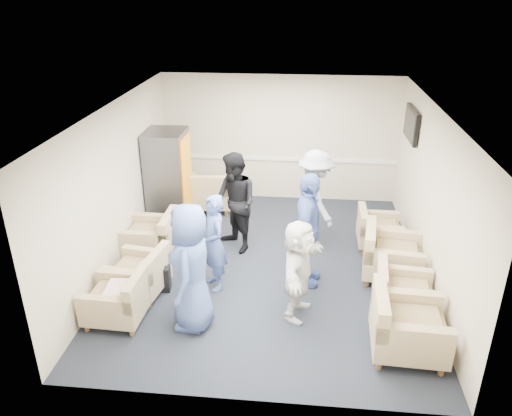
# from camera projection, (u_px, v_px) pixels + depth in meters

# --- Properties ---
(floor) EXTENTS (6.00, 6.00, 0.00)m
(floor) POSITION_uv_depth(u_px,v_px,m) (269.00, 266.00, 8.47)
(floor) COLOR black
(floor) RESTS_ON ground
(ceiling) EXTENTS (6.00, 6.00, 0.00)m
(ceiling) POSITION_uv_depth(u_px,v_px,m) (271.00, 108.00, 7.36)
(ceiling) COLOR white
(ceiling) RESTS_ON back_wall
(back_wall) EXTENTS (5.00, 0.02, 2.70)m
(back_wall) POSITION_uv_depth(u_px,v_px,m) (280.00, 139.00, 10.63)
(back_wall) COLOR beige
(back_wall) RESTS_ON floor
(front_wall) EXTENTS (5.00, 0.02, 2.70)m
(front_wall) POSITION_uv_depth(u_px,v_px,m) (248.00, 303.00, 5.20)
(front_wall) COLOR beige
(front_wall) RESTS_ON floor
(left_wall) EXTENTS (0.02, 6.00, 2.70)m
(left_wall) POSITION_uv_depth(u_px,v_px,m) (117.00, 187.00, 8.14)
(left_wall) COLOR beige
(left_wall) RESTS_ON floor
(right_wall) EXTENTS (0.02, 6.00, 2.70)m
(right_wall) POSITION_uv_depth(u_px,v_px,m) (431.00, 199.00, 7.69)
(right_wall) COLOR beige
(right_wall) RESTS_ON floor
(chair_rail) EXTENTS (4.98, 0.04, 0.06)m
(chair_rail) POSITION_uv_depth(u_px,v_px,m) (280.00, 159.00, 10.80)
(chair_rail) COLOR white
(chair_rail) RESTS_ON back_wall
(tv) EXTENTS (0.10, 1.00, 0.58)m
(tv) POSITION_uv_depth(u_px,v_px,m) (411.00, 124.00, 9.04)
(tv) COLOR black
(tv) RESTS_ON right_wall
(armchair_left_near) EXTENTS (0.83, 0.83, 0.64)m
(armchair_left_near) POSITION_uv_depth(u_px,v_px,m) (120.00, 300.00, 7.01)
(armchair_left_near) COLOR tan
(armchair_left_near) RESTS_ON floor
(armchair_left_mid) EXTENTS (0.91, 0.91, 0.64)m
(armchair_left_mid) POSITION_uv_depth(u_px,v_px,m) (141.00, 275.00, 7.63)
(armchair_left_mid) COLOR tan
(armchair_left_mid) RESTS_ON floor
(armchair_left_far) EXTENTS (0.85, 0.85, 0.68)m
(armchair_left_far) POSITION_uv_depth(u_px,v_px,m) (153.00, 238.00, 8.68)
(armchair_left_far) COLOR tan
(armchair_left_far) RESTS_ON floor
(armchair_right_near) EXTENTS (0.97, 0.97, 0.74)m
(armchair_right_near) POSITION_uv_depth(u_px,v_px,m) (404.00, 328.00, 6.38)
(armchair_right_near) COLOR tan
(armchair_right_near) RESTS_ON floor
(armchair_right_midnear) EXTENTS (0.88, 0.88, 0.64)m
(armchair_right_midnear) POSITION_uv_depth(u_px,v_px,m) (400.00, 295.00, 7.14)
(armchair_right_midnear) COLOR tan
(armchair_right_midnear) RESTS_ON floor
(armchair_right_midfar) EXTENTS (1.02, 1.02, 0.73)m
(armchair_right_midfar) POSITION_uv_depth(u_px,v_px,m) (388.00, 257.00, 8.04)
(armchair_right_midfar) COLOR tan
(armchair_right_midfar) RESTS_ON floor
(armchair_right_far) EXTENTS (0.76, 0.76, 0.61)m
(armchair_right_far) POSITION_uv_depth(u_px,v_px,m) (376.00, 231.00, 9.00)
(armchair_right_far) COLOR tan
(armchair_right_far) RESTS_ON floor
(armchair_corner) EXTENTS (0.97, 0.97, 0.72)m
(armchair_corner) POSITION_uv_depth(u_px,v_px,m) (210.00, 193.00, 10.46)
(armchair_corner) COLOR tan
(armchair_corner) RESTS_ON floor
(vending_machine) EXTENTS (0.75, 0.88, 1.85)m
(vending_machine) POSITION_uv_depth(u_px,v_px,m) (169.00, 177.00, 9.73)
(vending_machine) COLOR #53535B
(vending_machine) RESTS_ON floor
(backpack) EXTENTS (0.31, 0.23, 0.50)m
(backpack) POSITION_uv_depth(u_px,v_px,m) (161.00, 276.00, 7.72)
(backpack) COLOR black
(backpack) RESTS_ON floor
(pillow) EXTENTS (0.36, 0.46, 0.13)m
(pillow) POSITION_uv_depth(u_px,v_px,m) (118.00, 290.00, 6.95)
(pillow) COLOR beige
(pillow) RESTS_ON armchair_left_near
(person_front_left) EXTENTS (0.58, 0.90, 1.83)m
(person_front_left) POSITION_uv_depth(u_px,v_px,m) (191.00, 268.00, 6.67)
(person_front_left) COLOR #455EA7
(person_front_left) RESTS_ON floor
(person_mid_left) EXTENTS (0.60, 0.68, 1.55)m
(person_mid_left) POSITION_uv_depth(u_px,v_px,m) (214.00, 243.00, 7.60)
(person_mid_left) COLOR #455EA7
(person_mid_left) RESTS_ON floor
(person_back_left) EXTENTS (1.08, 1.10, 1.79)m
(person_back_left) POSITION_uv_depth(u_px,v_px,m) (235.00, 203.00, 8.66)
(person_back_left) COLOR black
(person_back_left) RESTS_ON floor
(person_back_right) EXTENTS (1.07, 1.32, 1.78)m
(person_back_right) POSITION_uv_depth(u_px,v_px,m) (315.00, 199.00, 8.87)
(person_back_right) COLOR beige
(person_back_right) RESTS_ON floor
(person_mid_right) EXTENTS (0.60, 1.14, 1.85)m
(person_mid_right) POSITION_uv_depth(u_px,v_px,m) (308.00, 231.00, 7.65)
(person_mid_right) COLOR #455EA7
(person_mid_right) RESTS_ON floor
(person_front_right) EXTENTS (0.76, 1.45, 1.49)m
(person_front_right) POSITION_uv_depth(u_px,v_px,m) (298.00, 270.00, 6.95)
(person_front_right) COLOR silver
(person_front_right) RESTS_ON floor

